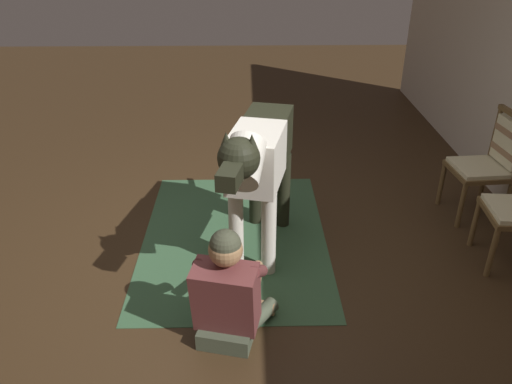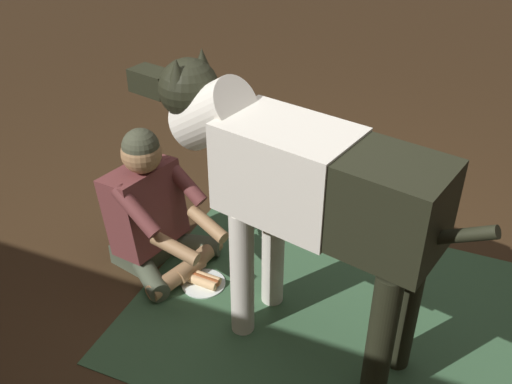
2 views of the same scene
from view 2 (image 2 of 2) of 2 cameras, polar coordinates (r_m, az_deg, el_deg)
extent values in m
plane|color=#382615|center=(3.12, 4.47, -9.95)|extent=(15.43, 15.43, 0.00)
cube|color=#355839|center=(3.01, 9.38, -12.15)|extent=(2.18, 1.56, 0.01)
cube|color=#444C3A|center=(3.37, -10.71, -5.34)|extent=(0.31, 0.39, 0.12)
cylinder|color=#444C3A|center=(3.36, -6.92, -5.01)|extent=(0.41, 0.19, 0.11)
cylinder|color=#9F774F|center=(3.24, -5.76, -6.68)|extent=(0.15, 0.37, 0.09)
cylinder|color=#444C3A|center=(3.19, -10.67, -7.71)|extent=(0.38, 0.33, 0.11)
cylinder|color=#9F774F|center=(3.15, -7.82, -8.23)|extent=(0.20, 0.37, 0.09)
cube|color=brown|center=(3.19, -10.90, -1.44)|extent=(0.35, 0.45, 0.48)
cylinder|color=brown|center=(3.14, -7.14, 1.04)|extent=(0.30, 0.14, 0.24)
cylinder|color=#9F774F|center=(3.09, -4.80, -3.23)|extent=(0.28, 0.17, 0.12)
cylinder|color=brown|center=(2.94, -11.72, -1.87)|extent=(0.30, 0.14, 0.24)
cylinder|color=#9F774F|center=(2.95, -7.96, -5.51)|extent=(0.27, 0.09, 0.12)
sphere|color=#9F774F|center=(3.00, -11.22, 3.76)|extent=(0.21, 0.21, 0.21)
sphere|color=#3F4331|center=(2.98, -11.30, 4.38)|extent=(0.19, 0.19, 0.19)
cylinder|color=silver|center=(2.69, -1.38, -8.08)|extent=(0.11, 0.11, 0.70)
cylinder|color=silver|center=(2.85, 1.70, -5.42)|extent=(0.11, 0.11, 0.70)
cylinder|color=black|center=(2.45, 12.14, -14.25)|extent=(0.11, 0.11, 0.70)
cylinder|color=black|center=(2.62, 14.58, -10.85)|extent=(0.11, 0.11, 0.70)
cube|color=silver|center=(2.39, 3.09, 2.18)|extent=(0.62, 0.48, 0.40)
cube|color=black|center=(2.22, 12.20, -1.15)|extent=(0.54, 0.44, 0.38)
cylinder|color=silver|center=(2.53, -4.25, 7.67)|extent=(0.45, 0.34, 0.38)
sphere|color=black|center=(2.57, -6.62, 10.09)|extent=(0.27, 0.27, 0.27)
cube|color=black|center=(2.73, -10.18, 10.68)|extent=(0.22, 0.16, 0.11)
cone|color=black|center=(2.47, -7.81, 11.57)|extent=(0.11, 0.11, 0.12)
cone|color=black|center=(2.58, -5.32, 12.66)|extent=(0.11, 0.11, 0.12)
cylinder|color=black|center=(2.18, 18.15, -4.23)|extent=(0.36, 0.13, 0.23)
cylinder|color=white|center=(3.17, -5.19, -8.99)|extent=(0.24, 0.24, 0.01)
cylinder|color=#EAB97E|center=(3.16, -5.01, -8.35)|extent=(0.18, 0.06, 0.05)
cylinder|color=#EAB97E|center=(3.14, -5.42, -8.81)|extent=(0.18, 0.06, 0.05)
cylinder|color=#994A24|center=(3.15, -5.22, -8.48)|extent=(0.19, 0.05, 0.04)
camera|label=1|loc=(4.51, -47.15, 28.09)|focal=35.43mm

